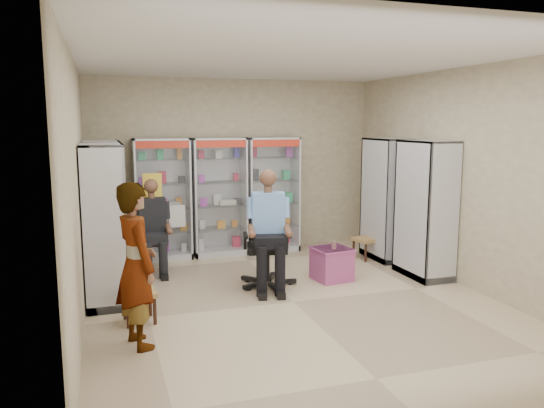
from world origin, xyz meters
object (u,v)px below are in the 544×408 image
object	(u,v)px
cabinet_back_right	(272,195)
woven_stool_b	(139,306)
cabinet_right_near	(425,209)
office_chair	(267,243)
cabinet_left_far	(104,211)
cabinet_right_far	(387,199)
cabinet_back_left	(163,199)
standing_man	(136,265)
cabinet_left_near	(105,225)
wooden_chair	(152,241)
woven_stool_a	(366,248)
pink_trunk	(332,264)
seated_shopkeeper	(268,232)
cabinet_back_mid	(219,197)

from	to	relation	value
cabinet_back_right	woven_stool_b	size ratio (longest dim) A/B	5.46
cabinet_right_near	office_chair	xyz separation A→B (m)	(-2.34, 0.27, -0.40)
cabinet_left_far	office_chair	size ratio (longest dim) A/B	1.67
cabinet_left_far	woven_stool_b	world-z (taller)	cabinet_left_far
cabinet_back_right	cabinet_right_far	bearing A→B (deg)	-34.73
cabinet_back_right	cabinet_back_left	bearing A→B (deg)	180.00
cabinet_left_far	standing_man	bearing A→B (deg)	6.26
cabinet_right_far	cabinet_left_near	size ratio (longest dim) A/B	1.00
cabinet_left_far	office_chair	world-z (taller)	cabinet_left_far
cabinet_back_left	cabinet_left_far	size ratio (longest dim) A/B	1.00
wooden_chair	office_chair	distance (m)	1.90
cabinet_back_left	standing_man	size ratio (longest dim) A/B	1.19
cabinet_right_near	woven_stool_b	size ratio (longest dim) A/B	5.46
cabinet_back_left	woven_stool_a	bearing A→B (deg)	-18.60
wooden_chair	pink_trunk	size ratio (longest dim) A/B	1.92
cabinet_right_far	cabinet_left_near	bearing A→B (deg)	101.41
cabinet_back_left	woven_stool_b	world-z (taller)	cabinet_back_left
cabinet_left_near	standing_man	distance (m)	1.49
cabinet_left_near	office_chair	distance (m)	2.16
cabinet_right_far	cabinet_left_far	distance (m)	4.46
standing_man	pink_trunk	bearing A→B (deg)	-78.67
woven_stool_a	office_chair	bearing A→B (deg)	-156.19
woven_stool_a	woven_stool_b	size ratio (longest dim) A/B	0.98
office_chair	woven_stool_a	distance (m)	2.23
cabinet_back_left	wooden_chair	size ratio (longest dim) A/B	2.13
standing_man	cabinet_back_left	bearing A→B (deg)	-27.05
cabinet_left_near	seated_shopkeeper	xyz separation A→B (m)	(2.12, 0.02, -0.24)
cabinet_right_near	cabinet_back_right	bearing A→B (deg)	36.16
cabinet_back_right	pink_trunk	distance (m)	2.15
cabinet_left_near	pink_trunk	size ratio (longest dim) A/B	4.09
wooden_chair	pink_trunk	world-z (taller)	wooden_chair
cabinet_back_mid	seated_shopkeeper	xyz separation A→B (m)	(0.24, -2.01, -0.24)
cabinet_back_left	cabinet_right_far	size ratio (longest dim) A/B	1.00
cabinet_right_near	pink_trunk	size ratio (longest dim) A/B	4.09
cabinet_right_far	wooden_chair	distance (m)	3.84
cabinet_back_left	cabinet_back_mid	bearing A→B (deg)	0.00
woven_stool_b	standing_man	distance (m)	0.93
cabinet_back_left	cabinet_left_far	world-z (taller)	same
cabinet_left_far	seated_shopkeeper	world-z (taller)	cabinet_left_far
woven_stool_a	standing_man	distance (m)	4.59
cabinet_right_far	woven_stool_b	xyz separation A→B (m)	(-4.13, -1.70, -0.82)
cabinet_left_far	wooden_chair	xyz separation A→B (m)	(0.68, 0.20, -0.53)
cabinet_right_far	pink_trunk	distance (m)	1.79
cabinet_right_near	cabinet_left_far	xyz separation A→B (m)	(-4.46, 1.30, 0.00)
cabinet_back_right	wooden_chair	bearing A→B (deg)	-161.25
cabinet_left_far	pink_trunk	size ratio (longest dim) A/B	4.09
cabinet_left_far	cabinet_back_right	bearing A→B (deg)	108.19
pink_trunk	woven_stool_a	distance (m)	1.39
cabinet_right_near	woven_stool_b	bearing A→B (deg)	98.26
cabinet_left_near	office_chair	xyz separation A→B (m)	(2.12, 0.07, -0.40)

